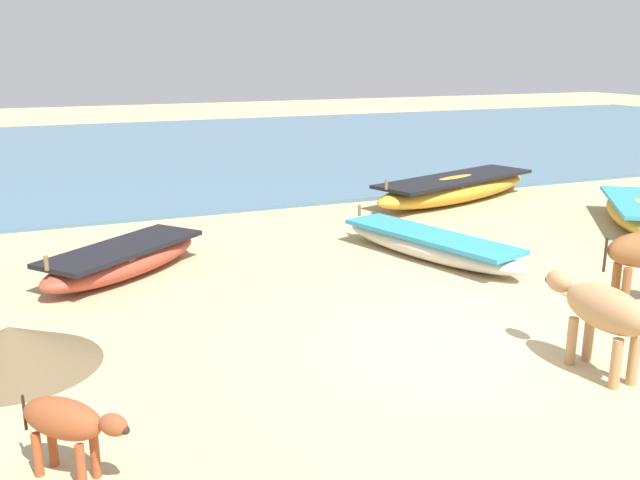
# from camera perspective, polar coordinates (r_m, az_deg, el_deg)

# --- Properties ---
(ground) EXTENTS (80.00, 80.00, 0.00)m
(ground) POSITION_cam_1_polar(r_m,az_deg,el_deg) (8.33, 10.95, -8.44)
(ground) COLOR tan
(sea_water) EXTENTS (60.00, 20.00, 0.08)m
(sea_water) POSITION_cam_1_polar(r_m,az_deg,el_deg) (24.53, -12.51, 7.15)
(sea_water) COLOR slate
(sea_water) RESTS_ON ground
(fishing_boat_0) EXTENTS (1.87, 3.78, 0.61)m
(fishing_boat_0) POSITION_cam_1_polar(r_m,az_deg,el_deg) (11.61, 8.93, -0.37)
(fishing_boat_0) COLOR beige
(fishing_boat_0) RESTS_ON ground
(fishing_boat_1) EXTENTS (2.84, 3.34, 0.70)m
(fishing_boat_1) POSITION_cam_1_polar(r_m,az_deg,el_deg) (14.95, 24.44, 2.10)
(fishing_boat_1) COLOR gold
(fishing_boat_1) RESTS_ON ground
(fishing_boat_2) EXTENTS (2.96, 2.61, 0.67)m
(fishing_boat_2) POSITION_cam_1_polar(r_m,az_deg,el_deg) (10.96, -15.76, -1.53)
(fishing_boat_2) COLOR #B74733
(fishing_boat_2) RESTS_ON ground
(fishing_boat_6) EXTENTS (5.02, 2.66, 0.77)m
(fishing_boat_6) POSITION_cam_1_polar(r_m,az_deg,el_deg) (16.08, 10.94, 4.16)
(fishing_boat_6) COLOR gold
(fishing_boat_6) RESTS_ON ground
(cow_adult_tan) EXTENTS (0.43, 1.50, 0.97)m
(cow_adult_tan) POSITION_cam_1_polar(r_m,az_deg,el_deg) (7.86, 21.99, -5.33)
(cow_adult_tan) COLOR tan
(cow_adult_tan) RESTS_ON ground
(calf_near_rust) EXTENTS (0.86, 0.87, 0.68)m
(calf_near_rust) POSITION_cam_1_polar(r_m,az_deg,el_deg) (5.99, -19.96, -13.80)
(calf_near_rust) COLOR #9E4C28
(calf_near_rust) RESTS_ON ground
(debris_pile_0) EXTENTS (2.00, 2.00, 0.46)m
(debris_pile_0) POSITION_cam_1_polar(r_m,az_deg,el_deg) (8.28, -23.91, -7.96)
(debris_pile_0) COLOR brown
(debris_pile_0) RESTS_ON ground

